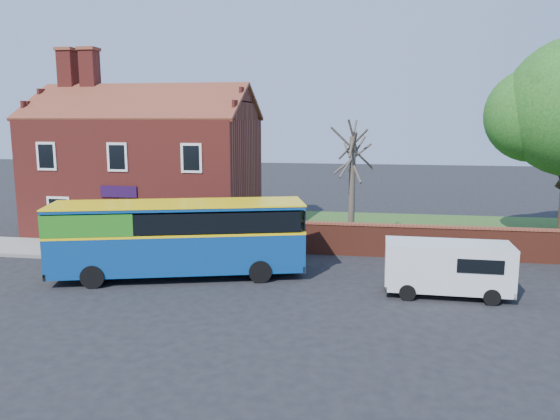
# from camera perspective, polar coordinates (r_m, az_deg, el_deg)

# --- Properties ---
(ground) EXTENTS (120.00, 120.00, 0.00)m
(ground) POSITION_cam_1_polar(r_m,az_deg,el_deg) (21.02, -7.59, -8.83)
(ground) COLOR black
(ground) RESTS_ON ground
(pavement) EXTENTS (18.00, 3.50, 0.12)m
(pavement) POSITION_cam_1_polar(r_m,az_deg,el_deg) (28.72, -17.71, -4.03)
(pavement) COLOR gray
(pavement) RESTS_ON ground
(kerb) EXTENTS (18.00, 0.15, 0.14)m
(kerb) POSITION_cam_1_polar(r_m,az_deg,el_deg) (27.22, -19.38, -4.85)
(kerb) COLOR slate
(kerb) RESTS_ON ground
(grass_strip) EXTENTS (26.00, 12.00, 0.04)m
(grass_strip) POSITION_cam_1_polar(r_m,az_deg,el_deg) (33.48, 21.39, -2.40)
(grass_strip) COLOR #426B28
(grass_strip) RESTS_ON ground
(shop_building) EXTENTS (12.30, 8.13, 10.50)m
(shop_building) POSITION_cam_1_polar(r_m,az_deg,el_deg) (33.33, -13.57, 3.85)
(shop_building) COLOR maroon
(shop_building) RESTS_ON ground
(boundary_wall) EXTENTS (22.00, 0.38, 1.60)m
(boundary_wall) POSITION_cam_1_polar(r_m,az_deg,el_deg) (27.61, 24.03, -3.36)
(boundary_wall) COLOR maroon
(boundary_wall) RESTS_ON ground
(bus) EXTENTS (10.68, 5.33, 3.15)m
(bus) POSITION_cam_1_polar(r_m,az_deg,el_deg) (23.15, -11.35, -2.61)
(bus) COLOR navy
(bus) RESTS_ON ground
(van_near) EXTENTS (4.64, 2.00, 2.02)m
(van_near) POSITION_cam_1_polar(r_m,az_deg,el_deg) (21.46, 17.14, -5.64)
(van_near) COLOR silver
(van_near) RESTS_ON ground
(bare_tree) EXTENTS (2.33, 2.77, 6.20)m
(bare_tree) POSITION_cam_1_polar(r_m,az_deg,el_deg) (28.13, 7.53, 2.53)
(bare_tree) COLOR #4C4238
(bare_tree) RESTS_ON ground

